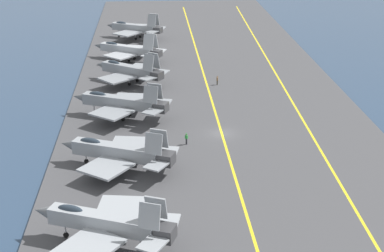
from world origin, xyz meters
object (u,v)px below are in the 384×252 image
object	(u,v)px
parked_jet_fifth	(129,70)
crew_green_vest	(186,138)
parked_jet_fourth	(121,102)
parked_jet_third	(118,152)
parked_jet_sixth	(128,50)
crew_brown_vest	(217,80)
parked_jet_seventh	(135,28)
parked_jet_second	(105,223)

from	to	relation	value
parked_jet_fifth	crew_green_vest	xyz separation A→B (m)	(-29.69, -9.02, -1.62)
parked_jet_fourth	parked_jet_third	bearing A→B (deg)	-179.01
parked_jet_sixth	parked_jet_third	bearing A→B (deg)	-179.88
parked_jet_fifth	crew_brown_vest	xyz separation A→B (m)	(-2.21, -16.64, -1.63)
parked_jet_fourth	crew_brown_vest	xyz separation A→B (m)	(16.06, -17.55, -1.74)
crew_brown_vest	crew_green_vest	world-z (taller)	crew_green_vest
parked_jet_third	crew_brown_vest	xyz separation A→B (m)	(34.70, -17.23, -1.48)
parked_jet_seventh	crew_green_vest	world-z (taller)	parked_jet_seventh
parked_jet_seventh	crew_brown_vest	distance (m)	41.38
parked_jet_sixth	parked_jet_fifth	bearing A→B (deg)	-177.52
parked_jet_fourth	crew_brown_vest	size ratio (longest dim) A/B	9.61
parked_jet_fifth	crew_green_vest	distance (m)	31.07
parked_jet_third	parked_jet_fourth	xyz separation A→B (m)	(18.64, 0.32, 0.27)
parked_jet_sixth	crew_green_vest	distance (m)	46.73
parked_jet_fourth	parked_jet_seventh	distance (m)	54.08
parked_jet_second	parked_jet_sixth	bearing A→B (deg)	-0.32
crew_brown_vest	parked_jet_seventh	bearing A→B (deg)	23.19
parked_jet_sixth	crew_brown_vest	xyz separation A→B (m)	(-18.20, -17.34, -1.47)
parked_jet_sixth	parked_jet_fourth	bearing A→B (deg)	179.64
parked_jet_fourth	crew_green_vest	world-z (taller)	parked_jet_fourth
parked_jet_fifth	parked_jet_sixth	distance (m)	16.01
parked_jet_sixth	crew_brown_vest	world-z (taller)	parked_jet_sixth
parked_jet_third	crew_green_vest	bearing A→B (deg)	-53.09
parked_jet_sixth	parked_jet_seventh	distance (m)	19.83
parked_jet_third	crew_brown_vest	distance (m)	38.77
parked_jet_second	parked_jet_fourth	size ratio (longest dim) A/B	0.96
parked_jet_fifth	parked_jet_sixth	world-z (taller)	parked_jet_fifth
parked_jet_second	parked_jet_third	world-z (taller)	parked_jet_second
parked_jet_fourth	parked_jet_seventh	size ratio (longest dim) A/B	1.10
parked_jet_fourth	parked_jet_seventh	world-z (taller)	parked_jet_seventh
parked_jet_sixth	parked_jet_second	bearing A→B (deg)	179.68
parked_jet_fourth	crew_green_vest	bearing A→B (deg)	-139.00
parked_jet_seventh	crew_green_vest	distance (m)	66.08
crew_brown_vest	crew_green_vest	bearing A→B (deg)	164.50
parked_jet_second	parked_jet_sixth	size ratio (longest dim) A/B	0.98
parked_jet_third	crew_green_vest	size ratio (longest dim) A/B	9.41
parked_jet_third	parked_jet_fourth	distance (m)	18.65
parked_jet_second	crew_brown_vest	bearing A→B (deg)	-18.50
parked_jet_second	parked_jet_seventh	world-z (taller)	parked_jet_seventh
parked_jet_third	parked_jet_sixth	xyz separation A→B (m)	(52.90, 0.11, -0.01)
parked_jet_second	parked_jet_sixth	xyz separation A→B (m)	(71.18, -0.39, -0.31)
parked_jet_fifth	parked_jet_sixth	size ratio (longest dim) A/B	0.90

